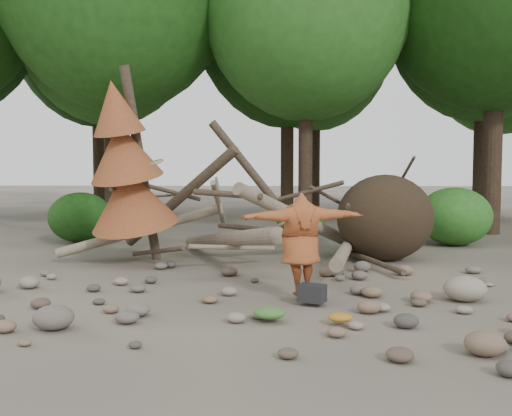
{
  "coord_description": "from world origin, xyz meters",
  "views": [
    {
      "loc": [
        0.17,
        -8.8,
        2.12
      ],
      "look_at": [
        -0.25,
        1.5,
        1.4
      ],
      "focal_mm": 40.0,
      "sensor_mm": 36.0,
      "label": 1
    }
  ],
  "objects": [
    {
      "name": "frisbee_thrower",
      "position": [
        0.52,
        0.3,
        0.91
      ],
      "size": [
        3.53,
        1.0,
        2.21
      ],
      "color": "#974622",
      "rests_on": "ground"
    },
    {
      "name": "cloth_green",
      "position": [
        0.04,
        -1.09,
        0.08
      ],
      "size": [
        0.45,
        0.38,
        0.17
      ],
      "primitive_type": "ellipsoid",
      "color": "#3B6B2B",
      "rests_on": "ground"
    },
    {
      "name": "bush_left",
      "position": [
        -5.5,
        7.2,
        0.72
      ],
      "size": [
        1.8,
        1.8,
        1.44
      ],
      "primitive_type": "ellipsoid",
      "color": "#1C4B14",
      "rests_on": "ground"
    },
    {
      "name": "backpack",
      "position": [
        0.69,
        -0.09,
        0.13
      ],
      "size": [
        0.48,
        0.41,
        0.27
      ],
      "primitive_type": "cube",
      "rotation": [
        0.0,
        0.0,
        -0.41
      ],
      "color": "black",
      "rests_on": "ground"
    },
    {
      "name": "dead_conifer",
      "position": [
        -3.12,
        3.37,
        2.11
      ],
      "size": [
        2.06,
        2.16,
        4.35
      ],
      "color": "#4C3F30",
      "rests_on": "ground"
    },
    {
      "name": "cloth_orange",
      "position": [
        1.0,
        -1.2,
        0.06
      ],
      "size": [
        0.33,
        0.27,
        0.12
      ],
      "primitive_type": "ellipsoid",
      "color": "#A7691C",
      "rests_on": "ground"
    },
    {
      "name": "bush_mid",
      "position": [
        0.8,
        7.8,
        0.56
      ],
      "size": [
        1.4,
        1.4,
        1.12
      ],
      "primitive_type": "ellipsoid",
      "color": "#26601B",
      "rests_on": "ground"
    },
    {
      "name": "boulder_mid_right",
      "position": [
        3.15,
        0.3,
        0.2
      ],
      "size": [
        0.68,
        0.61,
        0.41
      ],
      "primitive_type": "ellipsoid",
      "color": "gray",
      "rests_on": "ground"
    },
    {
      "name": "boulder_front_left",
      "position": [
        -2.79,
        -1.55,
        0.16
      ],
      "size": [
        0.54,
        0.49,
        0.32
      ],
      "primitive_type": "ellipsoid",
      "color": "#655D54",
      "rests_on": "ground"
    },
    {
      "name": "bush_right",
      "position": [
        5.0,
        7.0,
        0.8
      ],
      "size": [
        2.0,
        2.0,
        1.6
      ],
      "primitive_type": "ellipsoid",
      "color": "#307123",
      "rests_on": "ground"
    },
    {
      "name": "deadfall_pile",
      "position": [
        2.02,
        4.24,
        0.95
      ],
      "size": [
        8.55,
        5.24,
        3.3
      ],
      "color": "#332619",
      "rests_on": "ground"
    },
    {
      "name": "boulder_front_right",
      "position": [
        2.51,
        -2.38,
        0.14
      ],
      "size": [
        0.46,
        0.42,
        0.28
      ],
      "primitive_type": "ellipsoid",
      "color": "brown",
      "rests_on": "ground"
    },
    {
      "name": "ground",
      "position": [
        0.0,
        0.0,
        0.0
      ],
      "size": [
        120.0,
        120.0,
        0.0
      ],
      "primitive_type": "plane",
      "color": "#514C44",
      "rests_on": "ground"
    }
  ]
}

